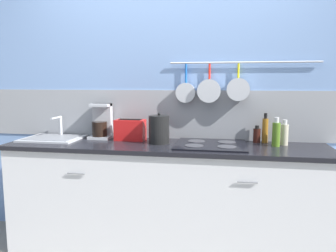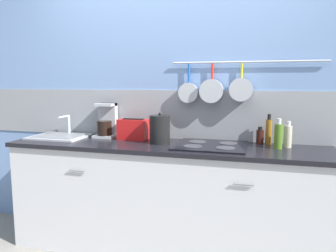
{
  "view_description": "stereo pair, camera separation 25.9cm",
  "coord_description": "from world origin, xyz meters",
  "px_view_note": "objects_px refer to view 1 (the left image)",
  "views": [
    {
      "loc": [
        0.47,
        -2.54,
        1.41
      ],
      "look_at": [
        0.03,
        0.0,
        1.06
      ],
      "focal_mm": 35.0,
      "sensor_mm": 36.0,
      "label": 1
    },
    {
      "loc": [
        0.72,
        -2.48,
        1.41
      ],
      "look_at": [
        0.03,
        0.0,
        1.06
      ],
      "focal_mm": 35.0,
      "sensor_mm": 36.0,
      "label": 2
    }
  ],
  "objects_px": {
    "kettle": "(159,129)",
    "bottle_sesame_oil": "(276,134)",
    "bottle_cooking_wine": "(257,135)",
    "bottle_dish_soap": "(265,130)",
    "coffee_maker": "(101,124)",
    "toaster": "(130,130)",
    "bottle_vinegar": "(284,134)"
  },
  "relations": [
    {
      "from": "bottle_sesame_oil",
      "to": "coffee_maker",
      "type": "bearing_deg",
      "value": 175.12
    },
    {
      "from": "coffee_maker",
      "to": "bottle_vinegar",
      "type": "xyz_separation_m",
      "value": [
        1.55,
        -0.06,
        -0.04
      ]
    },
    {
      "from": "kettle",
      "to": "bottle_sesame_oil",
      "type": "xyz_separation_m",
      "value": [
        0.92,
        0.03,
        -0.01
      ]
    },
    {
      "from": "bottle_dish_soap",
      "to": "coffee_maker",
      "type": "bearing_deg",
      "value": -179.16
    },
    {
      "from": "bottle_cooking_wine",
      "to": "bottle_dish_soap",
      "type": "bearing_deg",
      "value": 7.45
    },
    {
      "from": "toaster",
      "to": "bottle_sesame_oil",
      "type": "height_order",
      "value": "bottle_sesame_oil"
    },
    {
      "from": "toaster",
      "to": "kettle",
      "type": "bearing_deg",
      "value": -20.67
    },
    {
      "from": "bottle_cooking_wine",
      "to": "bottle_dish_soap",
      "type": "distance_m",
      "value": 0.08
    },
    {
      "from": "bottle_sesame_oil",
      "to": "bottle_vinegar",
      "type": "bearing_deg",
      "value": 40.36
    },
    {
      "from": "coffee_maker",
      "to": "bottle_cooking_wine",
      "type": "height_order",
      "value": "coffee_maker"
    },
    {
      "from": "bottle_cooking_wine",
      "to": "bottle_dish_soap",
      "type": "height_order",
      "value": "bottle_dish_soap"
    },
    {
      "from": "coffee_maker",
      "to": "bottle_vinegar",
      "type": "relative_size",
      "value": 1.52
    },
    {
      "from": "coffee_maker",
      "to": "bottle_dish_soap",
      "type": "bearing_deg",
      "value": 0.84
    },
    {
      "from": "kettle",
      "to": "bottle_sesame_oil",
      "type": "distance_m",
      "value": 0.92
    },
    {
      "from": "toaster",
      "to": "bottle_cooking_wine",
      "type": "distance_m",
      "value": 1.06
    },
    {
      "from": "bottle_cooking_wine",
      "to": "bottle_sesame_oil",
      "type": "distance_m",
      "value": 0.19
    },
    {
      "from": "bottle_dish_soap",
      "to": "bottle_sesame_oil",
      "type": "xyz_separation_m",
      "value": [
        0.07,
        -0.15,
        -0.01
      ]
    },
    {
      "from": "kettle",
      "to": "bottle_dish_soap",
      "type": "height_order",
      "value": "kettle"
    },
    {
      "from": "coffee_maker",
      "to": "bottle_dish_soap",
      "type": "relative_size",
      "value": 1.26
    },
    {
      "from": "toaster",
      "to": "coffee_maker",
      "type": "bearing_deg",
      "value": 168.75
    },
    {
      "from": "bottle_cooking_wine",
      "to": "bottle_sesame_oil",
      "type": "xyz_separation_m",
      "value": [
        0.13,
        -0.14,
        0.04
      ]
    },
    {
      "from": "coffee_maker",
      "to": "bottle_sesame_oil",
      "type": "relative_size",
      "value": 1.35
    },
    {
      "from": "bottle_cooking_wine",
      "to": "toaster",
      "type": "bearing_deg",
      "value": -176.32
    },
    {
      "from": "bottle_vinegar",
      "to": "coffee_maker",
      "type": "bearing_deg",
      "value": 177.61
    },
    {
      "from": "bottle_dish_soap",
      "to": "bottle_vinegar",
      "type": "relative_size",
      "value": 1.21
    },
    {
      "from": "coffee_maker",
      "to": "bottle_vinegar",
      "type": "distance_m",
      "value": 1.55
    },
    {
      "from": "bottle_sesame_oil",
      "to": "bottle_vinegar",
      "type": "height_order",
      "value": "bottle_sesame_oil"
    },
    {
      "from": "bottle_cooking_wine",
      "to": "bottle_sesame_oil",
      "type": "height_order",
      "value": "bottle_sesame_oil"
    },
    {
      "from": "kettle",
      "to": "bottle_sesame_oil",
      "type": "relative_size",
      "value": 1.11
    },
    {
      "from": "toaster",
      "to": "bottle_dish_soap",
      "type": "bearing_deg",
      "value": 3.9
    },
    {
      "from": "kettle",
      "to": "bottle_vinegar",
      "type": "xyz_separation_m",
      "value": [
        0.99,
        0.09,
        -0.03
      ]
    },
    {
      "from": "coffee_maker",
      "to": "kettle",
      "type": "xyz_separation_m",
      "value": [
        0.56,
        -0.16,
        -0.01
      ]
    }
  ]
}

